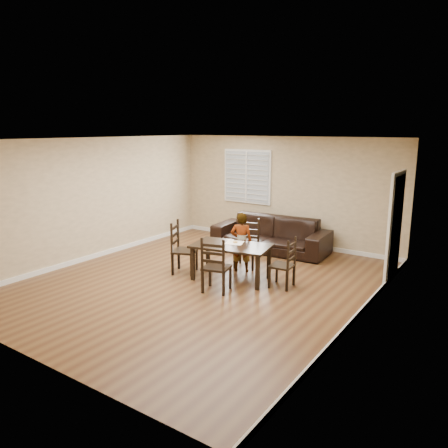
% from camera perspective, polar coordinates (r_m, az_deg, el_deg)
% --- Properties ---
extents(ground, '(7.00, 7.00, 0.00)m').
position_cam_1_polar(ground, '(8.48, -2.90, -7.58)').
color(ground, brown).
rests_on(ground, ground).
extents(room, '(6.04, 7.04, 2.72)m').
position_cam_1_polar(room, '(8.16, -2.09, 4.73)').
color(room, '#D0B88D').
rests_on(room, ground).
extents(dining_table, '(1.61, 1.09, 0.70)m').
position_cam_1_polar(dining_table, '(8.44, 0.94, -3.33)').
color(dining_table, black).
rests_on(dining_table, ground).
extents(chair_near, '(0.55, 0.53, 1.03)m').
position_cam_1_polar(chair_near, '(9.34, 3.19, -2.67)').
color(chair_near, black).
rests_on(chair_near, ground).
extents(chair_far, '(0.56, 0.53, 1.03)m').
position_cam_1_polar(chair_far, '(7.78, -1.29, -5.81)').
color(chair_far, black).
rests_on(chair_far, ground).
extents(chair_left, '(0.60, 0.62, 1.07)m').
position_cam_1_polar(chair_left, '(8.94, -5.94, -3.30)').
color(chair_left, black).
rests_on(chair_left, ground).
extents(chair_right, '(0.44, 0.46, 0.95)m').
position_cam_1_polar(chair_right, '(8.13, 8.34, -5.38)').
color(chair_right, black).
rests_on(chair_right, ground).
extents(child, '(0.53, 0.45, 1.23)m').
position_cam_1_polar(child, '(8.92, 2.28, -2.39)').
color(child, gray).
rests_on(child, ground).
extents(napkin, '(0.43, 0.43, 0.00)m').
position_cam_1_polar(napkin, '(8.56, 1.38, -2.46)').
color(napkin, white).
rests_on(napkin, dining_table).
extents(donut, '(0.10, 0.10, 0.03)m').
position_cam_1_polar(donut, '(8.55, 1.49, -2.34)').
color(donut, gold).
rests_on(donut, napkin).
extents(sofa, '(2.83, 1.25, 0.81)m').
position_cam_1_polar(sofa, '(10.53, 6.09, -1.33)').
color(sofa, black).
rests_on(sofa, ground).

